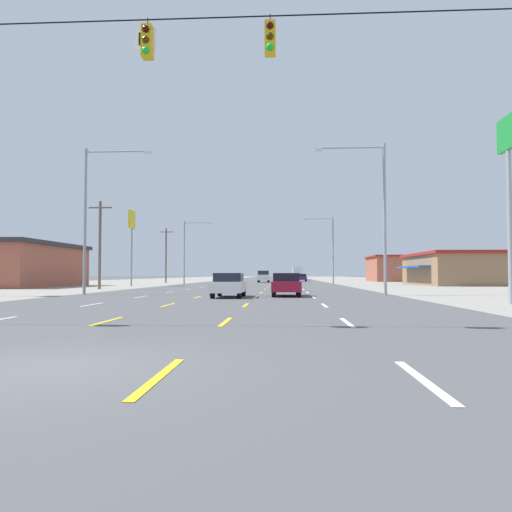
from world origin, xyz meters
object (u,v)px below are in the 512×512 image
Objects in this scene: sedan_inner_right_near at (286,284)px; streetlight_right_row_1 at (330,245)px; box_truck_far_right_farther at (298,272)px; pole_sign_left_row_1 at (132,228)px; streetlight_right_row_0 at (377,206)px; streetlight_left_row_1 at (187,247)px; sedan_far_right_far at (302,277)px; sedan_center_turn_nearest at (229,285)px; suv_center_turn_midfar at (264,276)px; sedan_far_left_mid at (223,278)px; streetlight_left_row_0 at (92,209)px; pole_sign_right_row_0 at (509,164)px.

sedan_inner_right_near is 0.49× the size of streetlight_right_row_1.
pole_sign_left_row_1 reaches higher than box_truck_far_right_farther.
streetlight_right_row_0 is 1.16× the size of streetlight_left_row_1.
box_truck_far_right_farther is 0.79× the size of streetlight_right_row_1.
streetlight_right_row_0 is 1.10× the size of streetlight_right_row_1.
sedan_far_right_far is 28.92m from streetlight_right_row_1.
suv_center_turn_midfar reaches higher than sedan_center_turn_nearest.
sedan_far_left_mid is 0.45× the size of streetlight_right_row_0.
sedan_inner_right_near is at bearing -165.87° from streetlight_right_row_0.
sedan_center_turn_nearest is at bearing -94.28° from box_truck_far_right_farther.
sedan_far_left_mid is 0.52× the size of streetlight_left_row_1.
sedan_far_right_far is 0.50× the size of pole_sign_left_row_1.
sedan_far_left_mid and sedan_far_right_far have the same top height.
box_truck_far_right_farther is 0.83× the size of streetlight_left_row_1.
streetlight_left_row_0 is (-16.69, -88.89, 4.05)m from box_truck_far_right_farther.
pole_sign_right_row_0 is (6.90, -70.86, 5.78)m from sedan_far_right_far.
suv_center_turn_midfar is 0.56× the size of streetlight_left_row_1.
streetlight_left_row_0 reaches higher than streetlight_right_row_1.
streetlight_left_row_0 is (-2.79, -49.24, 5.13)m from sedan_far_left_mid.
suv_center_turn_midfar is at bearing 103.17° from pole_sign_right_row_0.
sedan_far_right_far is 0.51× the size of pole_sign_right_row_0.
sedan_inner_right_near is 0.45× the size of streetlight_right_row_0.
streetlight_right_row_1 is at bearing 89.89° from streetlight_right_row_0.
pole_sign_right_row_0 is (20.79, -58.56, 5.78)m from sedan_far_left_mid.
streetlight_right_row_1 is at bearing 0.00° from streetlight_left_row_1.
sedan_far_left_mid is at bearing 109.54° from pole_sign_right_row_0.
streetlight_right_row_0 is at bearing -59.67° from streetlight_left_row_1.
streetlight_left_row_0 is at bearing -105.16° from sedan_far_right_far.
streetlight_right_row_1 is (-4.21, 42.44, -1.19)m from pole_sign_right_row_0.
sedan_inner_right_near is 35.47m from streetlight_right_row_1.
pole_sign_right_row_0 is 48.60m from streetlight_left_row_1.
streetlight_right_row_1 is (0.06, 33.12, -0.56)m from streetlight_right_row_0.
streetlight_left_row_0 is 38.37m from streetlight_right_row_1.
box_truck_far_right_farther is at bearing 73.28° from streetlight_left_row_1.
suv_center_turn_midfar is 19.81m from streetlight_right_row_1.
pole_sign_left_row_1 is (-14.75, -25.58, 5.83)m from suv_center_turn_midfar.
sedan_far_left_mid is 16.94m from streetlight_left_row_1.
streetlight_right_row_1 is (24.39, 8.82, -1.52)m from pole_sign_left_row_1.
suv_center_turn_midfar is 13.58m from sedan_far_right_far.
pole_sign_right_row_0 is at bearing -76.83° from suv_center_turn_midfar.
pole_sign_right_row_0 is at bearing -70.46° from sedan_far_left_mid.
sedan_far_right_far is 63.96m from streetlight_left_row_0.
pole_sign_right_row_0 is (13.85, -59.19, 5.51)m from suv_center_turn_midfar.
streetlight_right_row_1 is (19.43, 0.00, 0.25)m from streetlight_left_row_1.
sedan_far_left_mid is at bearing -109.32° from box_truck_far_right_farther.
sedan_center_turn_nearest is 3.87m from sedan_inner_right_near.
sedan_center_turn_nearest is at bearing -104.74° from streetlight_right_row_1.
sedan_far_right_far is at bearing 41.54° from sedan_far_left_mid.
suv_center_turn_midfar is 61.04m from pole_sign_right_row_0.
sedan_far_left_mid is at bearing 135.80° from streetlight_right_row_1.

